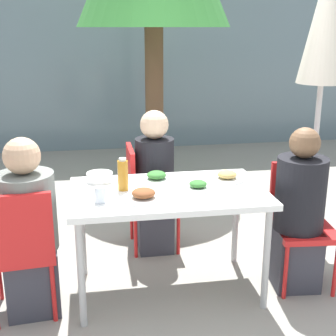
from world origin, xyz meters
TOP-DOWN VIEW (x-y plane):
  - ground_plane at (0.00, 0.00)m, footprint 24.00×24.00m
  - building_facade at (0.00, 4.12)m, footprint 10.00×0.20m
  - dining_table at (0.00, 0.00)m, footprint 1.27×0.76m
  - chair_left at (-0.93, -0.17)m, footprint 0.44×0.44m
  - person_left at (-0.88, -0.08)m, footprint 0.36×0.36m
  - chair_right at (0.94, -0.01)m, footprint 0.43×0.43m
  - person_right at (0.88, -0.08)m, footprint 0.33×0.33m
  - chair_far at (-0.08, 0.68)m, footprint 0.40×0.40m
  - person_far at (-0.00, 0.63)m, footprint 0.30×0.30m
  - closed_umbrella at (1.31, 0.60)m, footprint 0.39×0.39m
  - plate_0 at (-0.05, 0.21)m, footprint 0.24×0.24m
  - plate_1 at (0.20, -0.02)m, footprint 0.21×0.21m
  - plate_2 at (-0.18, -0.15)m, footprint 0.26×0.26m
  - plate_3 at (0.44, 0.14)m, footprint 0.24×0.24m
  - bottle at (-0.29, 0.05)m, footprint 0.07×0.07m
  - drinking_cup at (-0.44, -0.15)m, footprint 0.07×0.07m
  - salad_bowl at (-0.43, 0.25)m, footprint 0.18×0.18m

SIDE VIEW (x-z plane):
  - ground_plane at x=0.00m, z-range 0.00..0.00m
  - chair_left at x=-0.93m, z-range 0.07..0.92m
  - chair_right at x=0.94m, z-range 0.07..0.92m
  - chair_far at x=-0.08m, z-range 0.07..0.92m
  - person_left at x=-0.88m, z-range -0.04..1.10m
  - person_right at x=0.88m, z-range -0.03..1.10m
  - person_far at x=0.00m, z-range -0.02..1.13m
  - dining_table at x=0.00m, z-range 0.30..1.03m
  - plate_1 at x=0.20m, z-range 0.72..0.78m
  - plate_3 at x=0.44m, z-range 0.72..0.79m
  - plate_0 at x=-0.05m, z-range 0.72..0.79m
  - plate_2 at x=-0.18m, z-range 0.72..0.80m
  - salad_bowl at x=-0.43m, z-range 0.73..0.80m
  - drinking_cup at x=-0.44m, z-range 0.73..0.83m
  - bottle at x=-0.29m, z-range 0.73..0.94m
  - building_facade at x=0.00m, z-range 0.00..3.00m
  - closed_umbrella at x=1.31m, z-range 0.58..2.91m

